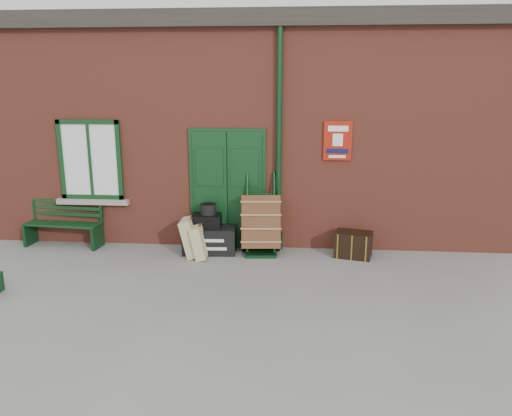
# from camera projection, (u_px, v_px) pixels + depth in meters

# --- Properties ---
(ground) EXTENTS (80.00, 80.00, 0.00)m
(ground) POSITION_uv_depth(u_px,v_px,m) (234.00, 276.00, 8.15)
(ground) COLOR gray
(ground) RESTS_ON ground
(station_building) EXTENTS (10.30, 4.30, 4.36)m
(station_building) POSITION_uv_depth(u_px,v_px,m) (253.00, 124.00, 10.99)
(station_building) COLOR brown
(station_building) RESTS_ON ground
(bench) EXTENTS (1.48, 0.57, 0.90)m
(bench) POSITION_uv_depth(u_px,v_px,m) (65.00, 222.00, 9.59)
(bench) COLOR #0E3416
(bench) RESTS_ON ground
(houdini_trunk) EXTENTS (0.99, 0.58, 0.48)m
(houdini_trunk) POSITION_uv_depth(u_px,v_px,m) (210.00, 240.00, 9.23)
(houdini_trunk) COLOR black
(houdini_trunk) RESTS_ON ground
(strongbox) EXTENTS (0.55, 0.41, 0.24)m
(strongbox) POSITION_uv_depth(u_px,v_px,m) (207.00, 221.00, 9.15)
(strongbox) COLOR black
(strongbox) RESTS_ON houdini_trunk
(hatbox) EXTENTS (0.30, 0.30, 0.19)m
(hatbox) POSITION_uv_depth(u_px,v_px,m) (208.00, 209.00, 9.12)
(hatbox) COLOR black
(hatbox) RESTS_ON strongbox
(suitcase_back) EXTENTS (0.35, 0.49, 0.71)m
(suitcase_back) POSITION_uv_depth(u_px,v_px,m) (190.00, 237.00, 9.00)
(suitcase_back) COLOR #C4B581
(suitcase_back) RESTS_ON ground
(suitcase_front) EXTENTS (0.29, 0.44, 0.61)m
(suitcase_front) POSITION_uv_depth(u_px,v_px,m) (199.00, 242.00, 8.90)
(suitcase_front) COLOR #C4B581
(suitcase_front) RESTS_ON ground
(porter_trolley) EXTENTS (0.76, 0.81, 1.45)m
(porter_trolley) POSITION_uv_depth(u_px,v_px,m) (261.00, 223.00, 9.17)
(porter_trolley) COLOR black
(porter_trolley) RESTS_ON ground
(dark_trunk) EXTENTS (0.73, 0.56, 0.46)m
(dark_trunk) POSITION_uv_depth(u_px,v_px,m) (353.00, 244.00, 8.99)
(dark_trunk) COLOR black
(dark_trunk) RESTS_ON ground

